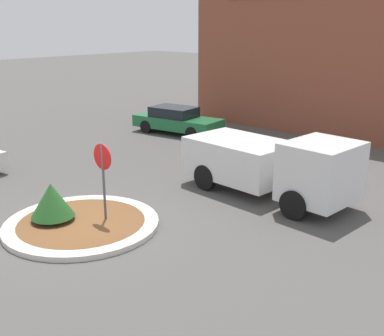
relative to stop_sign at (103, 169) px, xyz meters
The scene contains 7 objects.
ground_plane 1.74m from the stop_sign, 119.76° to the right, with size 120.00×120.00×0.00m, color #514F4C.
traffic_island 1.67m from the stop_sign, 119.76° to the right, with size 4.24×4.24×0.15m.
stop_sign is the anchor object (origin of this frame).
island_shrub 1.68m from the stop_sign, 133.30° to the right, with size 1.19×1.19×1.07m.
utility_truck 5.41m from the stop_sign, 66.55° to the left, with size 5.83×2.60×2.10m.
storefront_building 16.66m from the stop_sign, 94.11° to the left, with size 14.55×6.07×7.77m.
parked_sedan_green 11.53m from the stop_sign, 123.94° to the left, with size 4.71×2.33×1.34m.
Camera 1 is at (10.47, -7.03, 5.41)m, focal length 45.00 mm.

